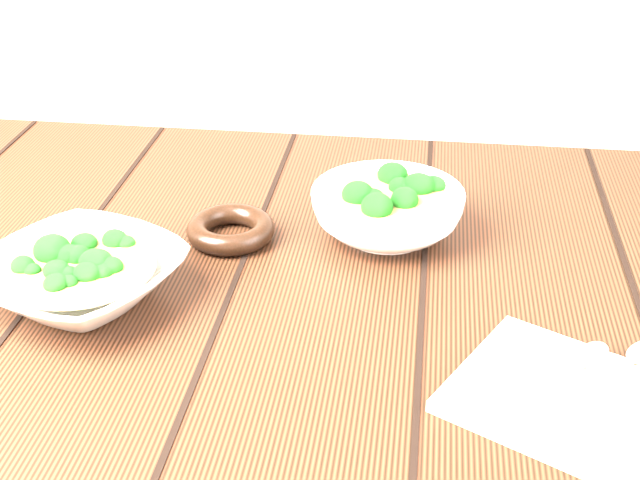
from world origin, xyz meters
TOP-DOWN VIEW (x-y plane):
  - table at (0.00, 0.00)m, footprint 1.20×0.80m
  - soup_bowl_front at (-0.17, -0.07)m, footprint 0.26×0.26m
  - soup_bowl_back at (0.13, 0.11)m, footprint 0.21×0.21m
  - trivet at (-0.04, 0.07)m, footprint 0.13×0.13m
  - napkin at (0.31, -0.18)m, footprint 0.25×0.23m
  - spoon_left at (0.32, -0.15)m, footprint 0.10×0.15m
  - spoon_right at (0.36, -0.14)m, footprint 0.11×0.14m

SIDE VIEW (x-z plane):
  - table at x=0.00m, z-range 0.26..1.01m
  - napkin at x=0.31m, z-range 0.75..0.76m
  - trivet at x=-0.04m, z-range 0.75..0.78m
  - spoon_left at x=0.32m, z-range 0.76..0.77m
  - spoon_right at x=0.36m, z-range 0.76..0.77m
  - soup_bowl_front at x=-0.17m, z-range 0.75..0.80m
  - soup_bowl_back at x=0.13m, z-range 0.75..0.81m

